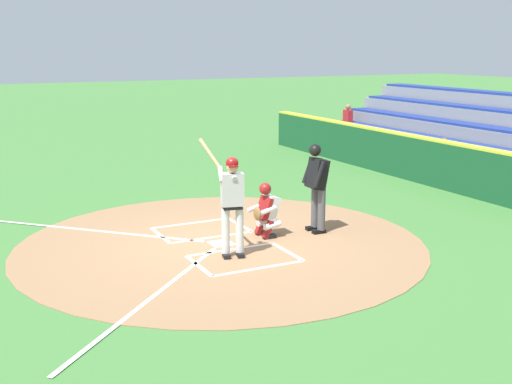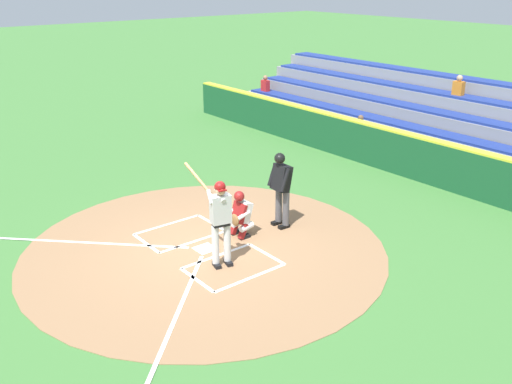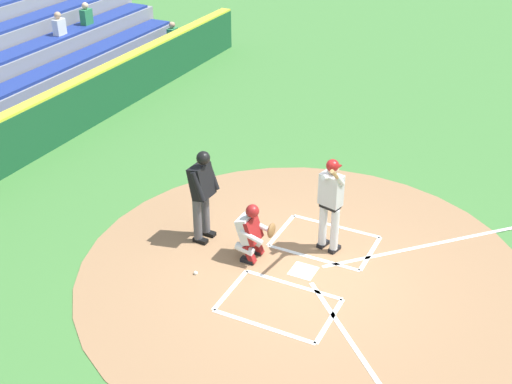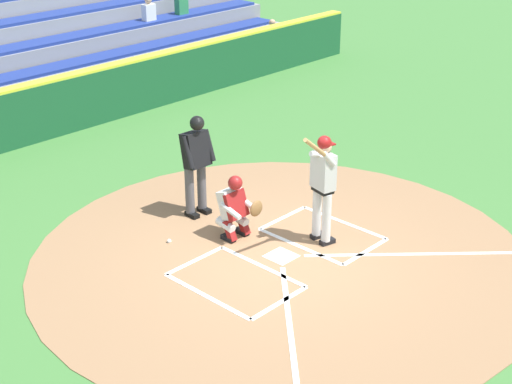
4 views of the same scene
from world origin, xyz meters
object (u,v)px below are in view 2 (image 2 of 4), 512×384
at_px(catcher, 240,213).
at_px(baseball, 240,216).
at_px(batter, 220,217).
at_px(plate_umpire, 281,185).

distance_m(catcher, baseball, 1.25).
height_order(batter, plate_umpire, batter).
xyz_separation_m(batter, plate_umpire, (0.69, -2.25, -0.02)).
bearing_deg(batter, baseball, -45.98).
bearing_deg(batter, plate_umpire, -72.95).
bearing_deg(baseball, catcher, 143.91).
distance_m(batter, catcher, 1.51).
height_order(plate_umpire, baseball, plate_umpire).
bearing_deg(baseball, batter, 134.02).
height_order(catcher, baseball, catcher).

